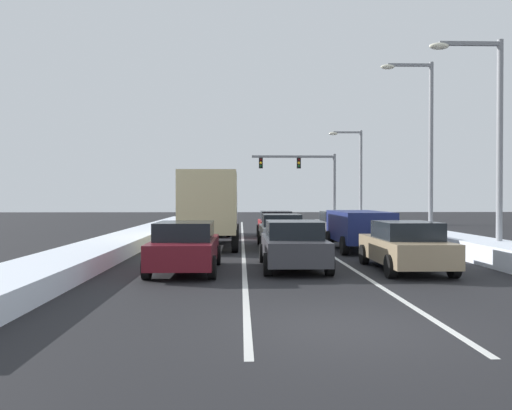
{
  "coord_description": "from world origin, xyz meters",
  "views": [
    {
      "loc": [
        -1.82,
        -8.96,
        2.22
      ],
      "look_at": [
        -0.92,
        21.29,
        1.83
      ],
      "focal_mm": 36.8,
      "sensor_mm": 36.0,
      "label": 1
    }
  ],
  "objects_px": {
    "box_truck_left_lane_second": "(211,205)",
    "traffic_light_gantry": "(308,173)",
    "sedan_tan_right_lane_nearest": "(405,246)",
    "sedan_gray_right_lane_third": "(337,225)",
    "street_lamp_right_far": "(356,168)",
    "suv_navy_right_lane_second": "(359,227)",
    "sedan_maroon_left_lane_nearest": "(185,247)",
    "sedan_red_center_lane_third": "(276,224)",
    "sedan_charcoal_center_lane_nearest": "(293,245)",
    "street_lamp_right_mid": "(424,136)",
    "sedan_silver_center_lane_second": "(281,231)",
    "street_lamp_right_near": "(489,128)",
    "sedan_black_left_lane_third": "(214,223)"
  },
  "relations": [
    {
      "from": "box_truck_left_lane_second",
      "to": "traffic_light_gantry",
      "type": "height_order",
      "value": "traffic_light_gantry"
    },
    {
      "from": "sedan_tan_right_lane_nearest",
      "to": "sedan_gray_right_lane_third",
      "type": "height_order",
      "value": "same"
    },
    {
      "from": "street_lamp_right_far",
      "to": "suv_navy_right_lane_second",
      "type": "bearing_deg",
      "value": -102.14
    },
    {
      "from": "sedan_maroon_left_lane_nearest",
      "to": "box_truck_left_lane_second",
      "type": "distance_m",
      "value": 8.13
    },
    {
      "from": "traffic_light_gantry",
      "to": "sedan_red_center_lane_third",
      "type": "bearing_deg",
      "value": -103.21
    },
    {
      "from": "sedan_charcoal_center_lane_nearest",
      "to": "street_lamp_right_mid",
      "type": "height_order",
      "value": "street_lamp_right_mid"
    },
    {
      "from": "sedan_charcoal_center_lane_nearest",
      "to": "sedan_silver_center_lane_second",
      "type": "xyz_separation_m",
      "value": [
        0.16,
        6.99,
        0.0
      ]
    },
    {
      "from": "traffic_light_gantry",
      "to": "sedan_maroon_left_lane_nearest",
      "type": "bearing_deg",
      "value": -104.07
    },
    {
      "from": "sedan_charcoal_center_lane_nearest",
      "to": "sedan_maroon_left_lane_nearest",
      "type": "xyz_separation_m",
      "value": [
        -3.32,
        -0.58,
        0.0
      ]
    },
    {
      "from": "sedan_charcoal_center_lane_nearest",
      "to": "sedan_red_center_lane_third",
      "type": "bearing_deg",
      "value": 88.66
    },
    {
      "from": "sedan_red_center_lane_third",
      "to": "traffic_light_gantry",
      "type": "relative_size",
      "value": 0.6
    },
    {
      "from": "sedan_gray_right_lane_third",
      "to": "sedan_silver_center_lane_second",
      "type": "xyz_separation_m",
      "value": [
        -3.46,
        -5.01,
        0.0
      ]
    },
    {
      "from": "sedan_maroon_left_lane_nearest",
      "to": "street_lamp_right_near",
      "type": "height_order",
      "value": "street_lamp_right_near"
    },
    {
      "from": "sedan_charcoal_center_lane_nearest",
      "to": "street_lamp_right_far",
      "type": "distance_m",
      "value": 26.07
    },
    {
      "from": "sedan_charcoal_center_lane_nearest",
      "to": "sedan_silver_center_lane_second",
      "type": "bearing_deg",
      "value": 88.73
    },
    {
      "from": "sedan_silver_center_lane_second",
      "to": "street_lamp_right_mid",
      "type": "height_order",
      "value": "street_lamp_right_mid"
    },
    {
      "from": "sedan_gray_right_lane_third",
      "to": "street_lamp_right_far",
      "type": "distance_m",
      "value": 13.79
    },
    {
      "from": "suv_navy_right_lane_second",
      "to": "box_truck_left_lane_second",
      "type": "bearing_deg",
      "value": 163.02
    },
    {
      "from": "sedan_maroon_left_lane_nearest",
      "to": "street_lamp_right_near",
      "type": "distance_m",
      "value": 11.54
    },
    {
      "from": "suv_navy_right_lane_second",
      "to": "box_truck_left_lane_second",
      "type": "height_order",
      "value": "box_truck_left_lane_second"
    },
    {
      "from": "street_lamp_right_near",
      "to": "street_lamp_right_mid",
      "type": "distance_m",
      "value": 7.59
    },
    {
      "from": "street_lamp_right_near",
      "to": "street_lamp_right_far",
      "type": "relative_size",
      "value": 1.04
    },
    {
      "from": "traffic_light_gantry",
      "to": "street_lamp_right_near",
      "type": "relative_size",
      "value": 0.96
    },
    {
      "from": "sedan_charcoal_center_lane_nearest",
      "to": "box_truck_left_lane_second",
      "type": "xyz_separation_m",
      "value": [
        -3.01,
        7.46,
        1.14
      ]
    },
    {
      "from": "sedan_gray_right_lane_third",
      "to": "sedan_silver_center_lane_second",
      "type": "distance_m",
      "value": 6.09
    },
    {
      "from": "street_lamp_right_mid",
      "to": "sedan_charcoal_center_lane_nearest",
      "type": "bearing_deg",
      "value": -128.26
    },
    {
      "from": "box_truck_left_lane_second",
      "to": "street_lamp_right_far",
      "type": "relative_size",
      "value": 0.95
    },
    {
      "from": "sedan_charcoal_center_lane_nearest",
      "to": "street_lamp_right_near",
      "type": "bearing_deg",
      "value": 15.56
    },
    {
      "from": "street_lamp_right_mid",
      "to": "street_lamp_right_far",
      "type": "distance_m",
      "value": 15.14
    },
    {
      "from": "box_truck_left_lane_second",
      "to": "sedan_gray_right_lane_third",
      "type": "bearing_deg",
      "value": 34.42
    },
    {
      "from": "sedan_red_center_lane_third",
      "to": "street_lamp_right_mid",
      "type": "xyz_separation_m",
      "value": [
        7.25,
        -3.2,
        4.57
      ]
    },
    {
      "from": "sedan_silver_center_lane_second",
      "to": "street_lamp_right_near",
      "type": "height_order",
      "value": "street_lamp_right_near"
    },
    {
      "from": "sedan_gray_right_lane_third",
      "to": "box_truck_left_lane_second",
      "type": "bearing_deg",
      "value": -145.58
    },
    {
      "from": "sedan_tan_right_lane_nearest",
      "to": "street_lamp_right_near",
      "type": "xyz_separation_m",
      "value": [
        3.81,
        2.53,
        3.96
      ]
    },
    {
      "from": "box_truck_left_lane_second",
      "to": "street_lamp_right_far",
      "type": "height_order",
      "value": "street_lamp_right_far"
    },
    {
      "from": "sedan_gray_right_lane_third",
      "to": "traffic_light_gantry",
      "type": "relative_size",
      "value": 0.6
    },
    {
      "from": "suv_navy_right_lane_second",
      "to": "sedan_charcoal_center_lane_nearest",
      "type": "relative_size",
      "value": 1.09
    },
    {
      "from": "sedan_silver_center_lane_second",
      "to": "traffic_light_gantry",
      "type": "distance_m",
      "value": 24.04
    },
    {
      "from": "suv_navy_right_lane_second",
      "to": "sedan_charcoal_center_lane_nearest",
      "type": "distance_m",
      "value": 6.46
    },
    {
      "from": "sedan_silver_center_lane_second",
      "to": "sedan_black_left_lane_third",
      "type": "xyz_separation_m",
      "value": [
        -3.39,
        8.0,
        0.0
      ]
    },
    {
      "from": "sedan_black_left_lane_third",
      "to": "street_lamp_right_near",
      "type": "distance_m",
      "value": 17.13
    },
    {
      "from": "sedan_maroon_left_lane_nearest",
      "to": "sedan_black_left_lane_third",
      "type": "distance_m",
      "value": 15.58
    },
    {
      "from": "street_lamp_right_mid",
      "to": "sedan_gray_right_lane_third",
      "type": "bearing_deg",
      "value": 148.2
    },
    {
      "from": "box_truck_left_lane_second",
      "to": "traffic_light_gantry",
      "type": "distance_m",
      "value": 24.2
    },
    {
      "from": "sedan_red_center_lane_third",
      "to": "box_truck_left_lane_second",
      "type": "bearing_deg",
      "value": -121.94
    },
    {
      "from": "sedan_black_left_lane_third",
      "to": "sedan_tan_right_lane_nearest",
      "type": "bearing_deg",
      "value": -66.89
    },
    {
      "from": "box_truck_left_lane_second",
      "to": "sedan_black_left_lane_third",
      "type": "distance_m",
      "value": 7.62
    },
    {
      "from": "sedan_red_center_lane_third",
      "to": "street_lamp_right_far",
      "type": "relative_size",
      "value": 0.59
    },
    {
      "from": "box_truck_left_lane_second",
      "to": "street_lamp_right_near",
      "type": "distance_m",
      "value": 11.92
    },
    {
      "from": "sedan_charcoal_center_lane_nearest",
      "to": "traffic_light_gantry",
      "type": "height_order",
      "value": "traffic_light_gantry"
    }
  ]
}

